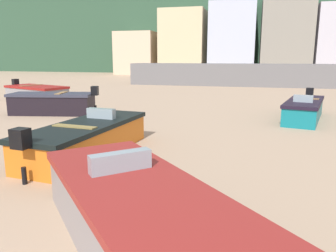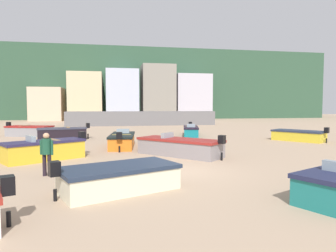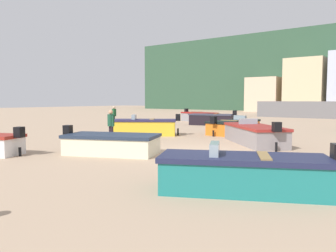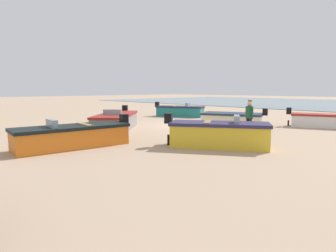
{
  "view_description": "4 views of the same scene",
  "coord_description": "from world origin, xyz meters",
  "px_view_note": "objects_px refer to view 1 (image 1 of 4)",
  "views": [
    {
      "loc": [
        2.2,
        0.15,
        2.54
      ],
      "look_at": [
        0.48,
        6.92,
        1.05
      ],
      "focal_mm": 34.97,
      "sensor_mm": 36.0,
      "label": 1
    },
    {
      "loc": [
        -2.54,
        -11.65,
        2.59
      ],
      "look_at": [
        1.94,
        12.5,
        1.0
      ],
      "focal_mm": 32.22,
      "sensor_mm": 36.0,
      "label": 2
    },
    {
      "loc": [
        7.02,
        -11.43,
        2.11
      ],
      "look_at": [
        -4.94,
        4.85,
        0.52
      ],
      "focal_mm": 35.55,
      "sensor_mm": 36.0,
      "label": 3
    },
    {
      "loc": [
        -12.36,
        12.69,
        2.21
      ],
      "look_at": [
        -3.65,
        4.31,
        0.68
      ],
      "focal_mm": 31.14,
      "sensor_mm": 36.0,
      "label": 4
    }
  ],
  "objects_px": {
    "boat_teal_1": "(304,109)",
    "boat_black_8": "(53,103)",
    "boat_grey_9": "(144,221)",
    "boat_grey_5": "(37,94)",
    "boat_orange_4": "(87,138)"
  },
  "relations": [
    {
      "from": "boat_grey_5",
      "to": "boat_grey_9",
      "type": "height_order",
      "value": "boat_grey_5"
    },
    {
      "from": "boat_grey_5",
      "to": "boat_grey_9",
      "type": "relative_size",
      "value": 0.92
    },
    {
      "from": "boat_teal_1",
      "to": "boat_orange_4",
      "type": "relative_size",
      "value": 0.96
    },
    {
      "from": "boat_grey_5",
      "to": "boat_black_8",
      "type": "distance_m",
      "value": 4.76
    },
    {
      "from": "boat_grey_9",
      "to": "boat_teal_1",
      "type": "bearing_deg",
      "value": 29.06
    },
    {
      "from": "boat_teal_1",
      "to": "boat_grey_5",
      "type": "relative_size",
      "value": 1.06
    },
    {
      "from": "boat_grey_9",
      "to": "boat_black_8",
      "type": "bearing_deg",
      "value": 85.66
    },
    {
      "from": "boat_grey_5",
      "to": "boat_grey_9",
      "type": "bearing_deg",
      "value": 59.58
    },
    {
      "from": "boat_grey_9",
      "to": "boat_orange_4",
      "type": "bearing_deg",
      "value": 83.32
    },
    {
      "from": "boat_orange_4",
      "to": "boat_grey_5",
      "type": "distance_m",
      "value": 11.64
    },
    {
      "from": "boat_grey_5",
      "to": "boat_orange_4",
      "type": "bearing_deg",
      "value": 61.18
    },
    {
      "from": "boat_orange_4",
      "to": "boat_black_8",
      "type": "relative_size",
      "value": 1.14
    },
    {
      "from": "boat_orange_4",
      "to": "boat_grey_5",
      "type": "xyz_separation_m",
      "value": [
        -7.76,
        8.68,
        0.03
      ]
    },
    {
      "from": "boat_black_8",
      "to": "boat_grey_5",
      "type": "bearing_deg",
      "value": 32.86
    },
    {
      "from": "boat_teal_1",
      "to": "boat_black_8",
      "type": "xyz_separation_m",
      "value": [
        -10.74,
        -1.37,
        0.06
      ]
    }
  ]
}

